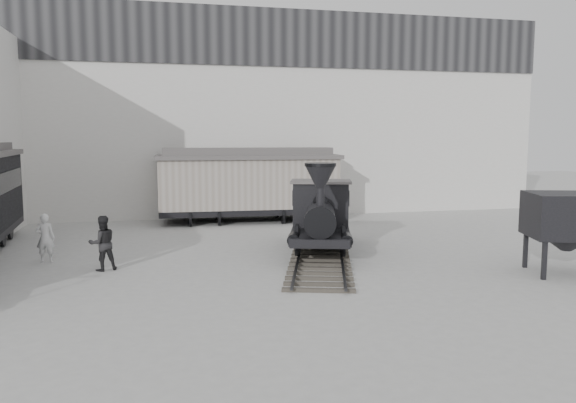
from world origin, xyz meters
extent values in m
plane|color=#9E9E9B|center=(0.00, 0.00, 0.00)|extent=(90.00, 90.00, 0.00)
cube|color=silver|center=(0.00, 15.00, 5.50)|extent=(34.00, 2.40, 11.00)
cube|color=#232326|center=(0.00, 13.75, 9.50)|extent=(34.00, 0.12, 3.00)
cube|color=#302D27|center=(1.03, 3.12, 0.08)|extent=(4.71, 9.73, 0.17)
cube|color=#2D2D30|center=(0.31, 3.33, 0.13)|extent=(2.80, 9.16, 0.06)
cube|color=#2D2D30|center=(1.74, 2.91, 0.13)|extent=(2.80, 9.16, 0.06)
cylinder|color=black|center=(0.11, 2.86, 0.74)|extent=(0.44, 1.13, 1.14)
cylinder|color=black|center=(1.66, 2.39, 0.74)|extent=(0.44, 1.13, 1.14)
cylinder|color=black|center=(0.49, 4.15, 0.74)|extent=(0.44, 1.13, 1.14)
cylinder|color=black|center=(2.04, 3.69, 0.74)|extent=(0.44, 1.13, 1.14)
cube|color=black|center=(1.07, 3.27, 0.86)|extent=(3.05, 4.17, 0.29)
cylinder|color=black|center=(0.87, 2.58, 1.52)|extent=(1.67, 2.58, 1.04)
cylinder|color=black|center=(0.60, 1.68, 2.33)|extent=(0.34, 0.34, 0.62)
cone|color=black|center=(0.60, 1.68, 3.01)|extent=(1.24, 1.24, 0.73)
sphere|color=black|center=(0.98, 2.97, 2.02)|extent=(0.54, 0.54, 0.54)
cube|color=black|center=(1.34, 4.17, 1.81)|extent=(2.34, 1.92, 1.61)
cube|color=#5B5757|center=(1.34, 4.17, 2.65)|extent=(2.59, 2.18, 0.08)
cube|color=black|center=(1.87, 5.95, 1.23)|extent=(2.38, 2.52, 0.93)
cylinder|color=black|center=(-2.42, 12.21, 0.39)|extent=(2.00, 0.87, 0.79)
cylinder|color=black|center=(2.10, 12.02, 0.39)|extent=(2.00, 0.87, 0.79)
cube|color=black|center=(-0.16, 12.11, 0.59)|extent=(8.96, 2.82, 0.30)
cube|color=gray|center=(-0.16, 12.11, 1.97)|extent=(8.97, 2.92, 2.46)
cube|color=#5B5757|center=(-0.16, 12.11, 3.30)|extent=(9.27, 3.23, 0.20)
cube|color=#5B5757|center=(-0.16, 12.11, 3.58)|extent=(8.52, 1.53, 0.35)
imported|color=silver|center=(-8.41, 4.46, 0.85)|extent=(0.65, 0.45, 1.70)
imported|color=black|center=(-6.37, 2.81, 0.90)|extent=(1.05, 0.93, 1.79)
cube|color=black|center=(6.78, -1.38, 0.59)|extent=(0.16, 0.16, 1.18)
cube|color=black|center=(7.23, 0.16, 0.59)|extent=(0.16, 0.16, 1.18)
cube|color=black|center=(7.93, -0.88, 1.87)|extent=(2.80, 2.51, 1.39)
cone|color=black|center=(7.93, -0.88, 1.02)|extent=(2.26, 2.26, 0.53)
camera|label=1|loc=(-4.46, -15.89, 4.33)|focal=35.00mm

